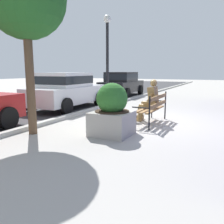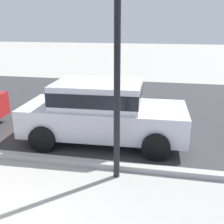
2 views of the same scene
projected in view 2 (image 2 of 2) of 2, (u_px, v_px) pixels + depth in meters
street_surface at (94, 104)px, 10.34m from camera, size 60.00×9.00×0.01m
curb_stone at (42, 158)px, 6.04m from camera, size 60.00×0.20×0.12m
parked_car_white at (102, 110)px, 6.86m from camera, size 4.16×2.03×1.56m
lamp_post at (117, 47)px, 4.65m from camera, size 0.32×0.32×3.90m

